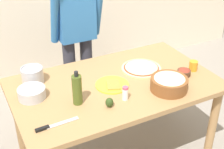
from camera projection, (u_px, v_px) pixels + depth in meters
name	position (u px, v px, depth m)	size (l,w,h in m)	color
dining_table	(115.00, 93.00, 2.51)	(1.60, 0.96, 0.76)	#A37A4C
person_cook	(76.00, 30.00, 2.96)	(0.49, 0.25, 1.62)	#2D2D38
pizza_raw_on_board	(141.00, 68.00, 2.66)	(0.34, 0.34, 0.02)	beige
plate_with_slice	(112.00, 85.00, 2.43)	(0.26, 0.26, 0.02)	gold
popcorn_bowl	(169.00, 83.00, 2.35)	(0.28, 0.28, 0.11)	brown
mixing_bowl_steel	(32.00, 93.00, 2.27)	(0.20, 0.20, 0.08)	#B7B7BC
small_sauce_bowl	(184.00, 72.00, 2.56)	(0.11, 0.11, 0.06)	#4C2D1E
olive_oil_bottle	(77.00, 90.00, 2.17)	(0.07, 0.07, 0.26)	#47561E
steel_pot	(32.00, 75.00, 2.44)	(0.17, 0.17, 0.13)	#B7B7BC
cup_orange	(193.00, 66.00, 2.63)	(0.07, 0.07, 0.09)	orange
salt_shaker	(125.00, 93.00, 2.24)	(0.04, 0.04, 0.11)	white
chef_knife	(52.00, 126.00, 2.00)	(0.29, 0.04, 0.02)	silver
avocado	(109.00, 102.00, 2.18)	(0.06, 0.06, 0.07)	#2D4219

